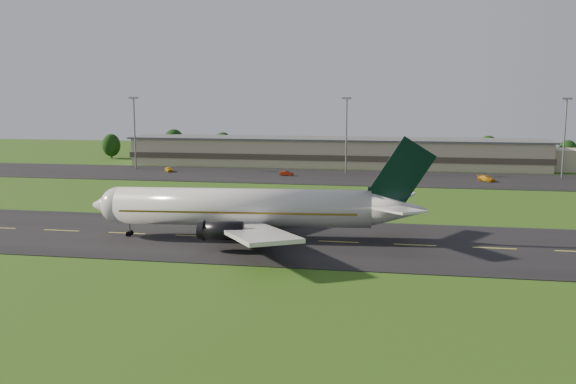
% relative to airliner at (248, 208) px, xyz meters
% --- Properties ---
extents(ground, '(360.00, 360.00, 0.00)m').
position_rel_airliner_xyz_m(ground, '(2.52, -0.07, -4.66)').
color(ground, '#234812').
rests_on(ground, ground).
extents(taxiway, '(220.00, 30.00, 0.10)m').
position_rel_airliner_xyz_m(taxiway, '(2.52, -0.07, -4.61)').
color(taxiway, black).
rests_on(taxiway, ground).
extents(apron, '(260.00, 30.00, 0.10)m').
position_rel_airliner_xyz_m(apron, '(2.52, 71.93, -4.61)').
color(apron, black).
rests_on(apron, ground).
extents(airliner, '(51.28, 42.02, 15.57)m').
position_rel_airliner_xyz_m(airliner, '(0.00, 0.00, 0.00)').
color(airliner, silver).
rests_on(airliner, ground).
extents(terminal, '(145.00, 16.00, 8.40)m').
position_rel_airliner_xyz_m(terminal, '(8.93, 96.11, -0.67)').
color(terminal, '#BCAD8F').
rests_on(terminal, ground).
extents(light_mast_west, '(2.40, 1.20, 20.35)m').
position_rel_airliner_xyz_m(light_mast_west, '(-52.48, 79.93, 8.08)').
color(light_mast_west, gray).
rests_on(light_mast_west, ground).
extents(light_mast_centre, '(2.40, 1.20, 20.35)m').
position_rel_airliner_xyz_m(light_mast_centre, '(7.52, 79.93, 8.08)').
color(light_mast_centre, gray).
rests_on(light_mast_centre, ground).
extents(light_mast_east, '(2.40, 1.20, 20.35)m').
position_rel_airliner_xyz_m(light_mast_east, '(62.52, 79.93, 8.08)').
color(light_mast_east, gray).
rests_on(light_mast_east, ground).
extents(tree_line, '(195.42, 9.45, 9.93)m').
position_rel_airliner_xyz_m(tree_line, '(30.60, 106.02, 0.16)').
color(tree_line, black).
rests_on(tree_line, ground).
extents(service_vehicle_a, '(3.44, 4.06, 1.31)m').
position_rel_airliner_xyz_m(service_vehicle_a, '(-40.63, 74.62, -3.90)').
color(service_vehicle_a, '#E2A80D').
rests_on(service_vehicle_a, apron).
extents(service_vehicle_b, '(3.76, 1.55, 1.21)m').
position_rel_airliner_xyz_m(service_vehicle_b, '(-7.32, 72.04, -3.96)').
color(service_vehicle_b, maroon).
rests_on(service_vehicle_b, apron).
extents(service_vehicle_c, '(3.42, 5.58, 1.44)m').
position_rel_airliner_xyz_m(service_vehicle_c, '(18.62, 70.24, -3.84)').
color(service_vehicle_c, white).
rests_on(service_vehicle_c, apron).
extents(service_vehicle_d, '(4.46, 4.85, 1.37)m').
position_rel_airliner_xyz_m(service_vehicle_d, '(42.86, 70.27, -3.88)').
color(service_vehicle_d, '#CB8A0B').
rests_on(service_vehicle_d, apron).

